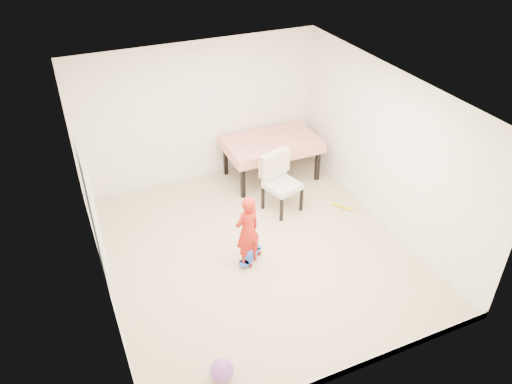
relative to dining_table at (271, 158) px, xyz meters
name	(u,v)px	position (x,y,z in m)	size (l,w,h in m)	color
ground	(255,251)	(-1.16, -1.90, -0.40)	(5.00, 5.00, 0.00)	tan
ceiling	(255,95)	(-1.16, -1.90, 2.18)	(4.50, 5.00, 0.04)	white
wall_back	(200,113)	(-1.16, 0.58, 0.90)	(4.50, 0.04, 2.60)	white
wall_front	(351,296)	(-1.16, -4.38, 0.90)	(4.50, 0.04, 2.60)	white
wall_left	(94,218)	(-3.39, -1.90, 0.90)	(0.04, 5.00, 2.60)	white
wall_right	(385,150)	(1.07, -1.90, 0.90)	(0.04, 5.00, 2.60)	white
door	(95,222)	(-3.39, -1.60, 0.62)	(0.10, 0.94, 2.11)	white
baseboard_back	(204,172)	(-1.16, 0.59, -0.34)	(4.50, 0.02, 0.12)	white
baseboard_front	(341,373)	(-1.16, -4.39, -0.34)	(4.50, 0.02, 0.12)	white
baseboard_left	(109,289)	(-3.40, -1.90, -0.34)	(0.02, 5.00, 0.12)	white
baseboard_right	(375,213)	(1.08, -1.90, -0.34)	(0.02, 5.00, 0.12)	white
dining_table	(271,158)	(0.00, 0.00, 0.00)	(1.71, 1.07, 0.80)	#AA090D
dining_chair	(283,184)	(-0.29, -1.07, 0.12)	(0.57, 0.65, 1.05)	silver
skateboard	(250,257)	(-1.32, -2.05, -0.36)	(0.57, 0.21, 0.09)	blue
child	(247,233)	(-1.38, -2.11, 0.17)	(0.42, 0.28, 1.15)	red
balloon	(222,371)	(-2.45, -3.85, -0.26)	(0.28, 0.28, 0.28)	#9954CA
foam_toy	(342,206)	(0.70, -1.45, -0.37)	(0.06, 0.06, 0.40)	yellow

